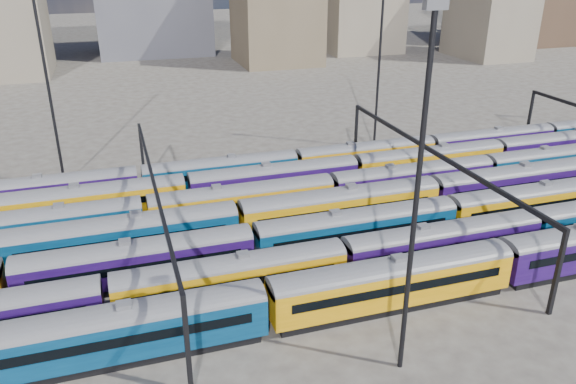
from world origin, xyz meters
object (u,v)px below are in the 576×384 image
object	(u,v)px
rake_0	(503,258)
rake_2	(357,225)
mast_2	(417,191)
rake_1	(343,256)

from	to	relation	value
rake_0	rake_2	distance (m)	13.98
rake_0	rake_2	bearing A→B (deg)	134.33
rake_0	mast_2	world-z (taller)	mast_2
rake_1	rake_2	world-z (taller)	rake_2
rake_0	rake_1	xyz separation A→B (m)	(-13.32, 5.00, -0.18)
rake_0	mast_2	size ratio (longest dim) A/B	5.12
rake_0	rake_1	bearing A→B (deg)	159.43
rake_0	mast_2	xyz separation A→B (m)	(-13.78, -7.00, 11.14)
rake_2	mast_2	xyz separation A→B (m)	(-4.02, -17.00, 11.21)
rake_0	mast_2	bearing A→B (deg)	-153.08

